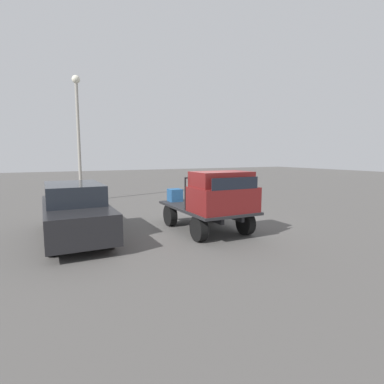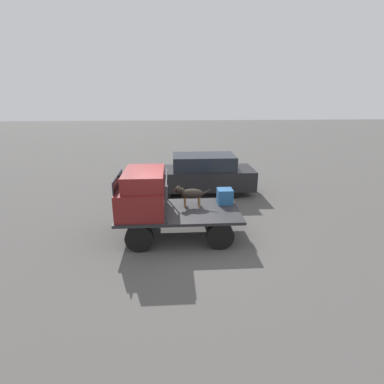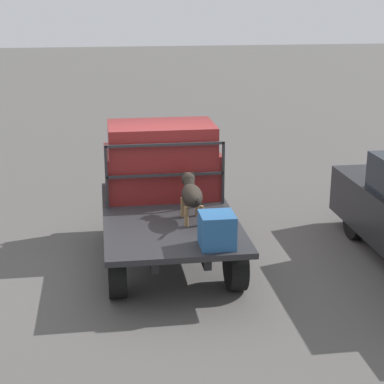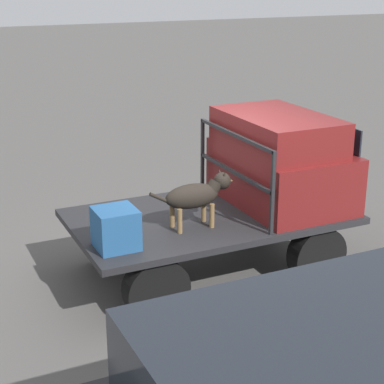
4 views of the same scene
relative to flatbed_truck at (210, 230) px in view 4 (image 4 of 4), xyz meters
The scene contains 6 objects.
ground_plane 0.57m from the flatbed_truck, ahead, with size 80.00×80.00×0.00m, color #514F4C.
flatbed_truck is the anchor object (origin of this frame).
truck_cab 1.27m from the flatbed_truck, ahead, with size 1.27×1.83×1.17m.
truck_headboard 0.94m from the flatbed_truck, ahead, with size 0.04×1.83×0.99m.
dog 0.76m from the flatbed_truck, 136.40° to the right, with size 1.08×0.29×0.66m.
cargo_crate 1.54m from the flatbed_truck, 160.69° to the right, with size 0.45×0.45×0.45m.
Camera 4 is at (-3.39, -6.68, 3.67)m, focal length 60.00 mm.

